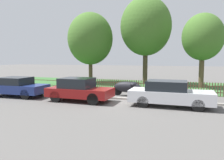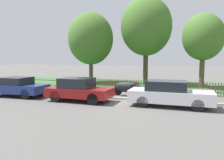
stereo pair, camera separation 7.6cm
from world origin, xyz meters
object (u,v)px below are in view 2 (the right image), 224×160
Objects in this scene: parked_car_silver_hatchback at (18,86)px; parked_car_navy_estate at (169,94)px; covered_motorcycle at (128,87)px; tree_behind_motorcycle at (146,27)px; parked_car_black_saloon at (79,89)px; tree_nearest_kerb at (91,39)px; tree_mid_park at (203,37)px.

parked_car_navy_estate is (9.95, 0.03, 0.03)m from parked_car_silver_hatchback.
tree_behind_motorcycle is (-0.09, 7.35, 5.01)m from covered_motorcycle.
parked_car_silver_hatchback is 1.00× the size of parked_car_black_saloon.
parked_car_black_saloon is at bearing -70.26° from tree_nearest_kerb.
tree_mid_park is at bearing 53.44° from covered_motorcycle.
parked_car_silver_hatchback is at bearing 178.93° from parked_car_black_saloon.
parked_car_navy_estate is at bearing -73.06° from tree_behind_motorcycle.
parked_car_navy_estate is 0.68× the size of tree_mid_park.
parked_car_navy_estate is 13.10m from tree_nearest_kerb.
parked_car_silver_hatchback is at bearing -144.83° from tree_mid_park.
parked_car_black_saloon is 0.46× the size of tree_behind_motorcycle.
parked_car_black_saloon is 11.36m from tree_behind_motorcycle.
parked_car_silver_hatchback reaches higher than covered_motorcycle.
tree_nearest_kerb is 10.76m from tree_mid_park.
tree_behind_motorcycle reaches higher than parked_car_navy_estate.
parked_car_black_saloon is at bearing -102.82° from tree_behind_motorcycle.
parked_car_silver_hatchback is 4.70m from parked_car_black_saloon.
parked_car_black_saloon reaches higher than parked_car_navy_estate.
parked_car_silver_hatchback is at bearing -98.45° from tree_nearest_kerb.
tree_behind_motorcycle is at bearing 78.22° from parked_car_black_saloon.
tree_mid_park is at bearing -3.29° from tree_nearest_kerb.
parked_car_black_saloon is 0.61× the size of tree_mid_park.
parked_car_navy_estate reaches higher than covered_motorcycle.
parked_car_black_saloon is 10.62m from tree_nearest_kerb.
tree_mid_park reaches higher than parked_car_black_saloon.
parked_car_navy_estate is 9.48m from tree_mid_park.
tree_nearest_kerb is 1.13× the size of tree_mid_park.
tree_behind_motorcycle is at bearing 53.09° from parked_car_silver_hatchback.
tree_behind_motorcycle is at bearing 107.37° from parked_car_navy_estate.
parked_car_navy_estate is at bearing -36.98° from covered_motorcycle.
covered_motorcycle is at bearing 17.68° from parked_car_silver_hatchback.
tree_mid_park is (5.03, 6.06, 3.73)m from covered_motorcycle.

